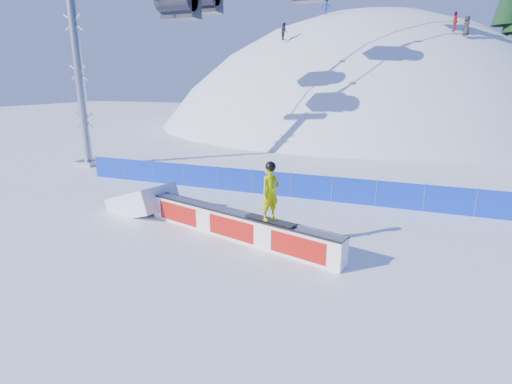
% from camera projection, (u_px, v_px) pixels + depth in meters
% --- Properties ---
extents(ground, '(160.00, 160.00, 0.00)m').
position_uv_depth(ground, '(234.00, 224.00, 15.86)').
color(ground, white).
rests_on(ground, ground).
extents(snow_hill, '(64.00, 64.00, 64.00)m').
position_uv_depth(snow_hill, '(355.00, 248.00, 58.31)').
color(snow_hill, silver).
rests_on(snow_hill, ground).
extents(safety_fence, '(22.05, 0.05, 1.30)m').
position_uv_depth(safety_fence, '(272.00, 183.00, 19.73)').
color(safety_fence, '#0B2FC0').
rests_on(safety_fence, ground).
extents(rail_box, '(8.27, 2.82, 1.01)m').
position_uv_depth(rail_box, '(236.00, 226.00, 14.24)').
color(rail_box, white).
rests_on(rail_box, ground).
extents(snow_ramp, '(3.33, 2.56, 1.84)m').
position_uv_depth(snow_ramp, '(143.00, 211.00, 17.43)').
color(snow_ramp, white).
rests_on(snow_ramp, ground).
extents(snowboarder, '(1.94, 0.85, 2.00)m').
position_uv_depth(snowboarder, '(270.00, 192.00, 12.96)').
color(snowboarder, black).
rests_on(snowboarder, rail_box).
extents(distant_skiers, '(17.30, 7.17, 4.75)m').
position_uv_depth(distant_skiers, '(366.00, 19.00, 39.20)').
color(distant_skiers, black).
rests_on(distant_skiers, ground).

